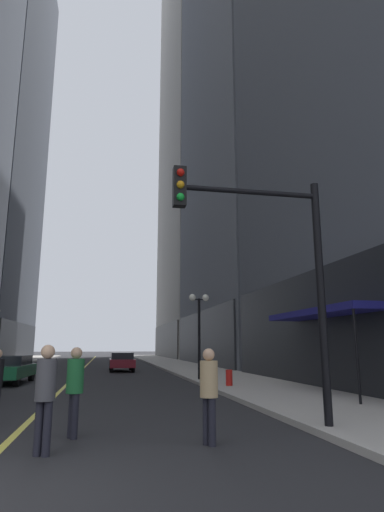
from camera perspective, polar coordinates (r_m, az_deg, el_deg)
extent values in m
plane|color=#262628|center=(40.72, -14.00, -14.07)|extent=(200.00, 200.00, 0.00)
cube|color=#ADA8A0|center=(41.19, -2.09, -14.27)|extent=(4.50, 78.00, 0.15)
cube|color=#E5D64C|center=(40.72, -13.99, -14.07)|extent=(0.16, 70.00, 0.01)
cube|color=black|center=(66.80, -22.14, -10.43)|extent=(0.50, 24.70, 5.00)
cube|color=black|center=(18.85, 17.08, -9.22)|extent=(0.50, 20.90, 5.00)
cube|color=#212327|center=(41.11, 1.34, -10.90)|extent=(0.50, 22.80, 5.00)
cube|color=#A8A399|center=(77.71, 2.68, 17.58)|extent=(15.33, 26.00, 80.01)
cube|color=#3A3935|center=(66.24, -3.49, -11.26)|extent=(0.50, 24.70, 5.00)
cube|color=navy|center=(16.96, 16.95, -7.29)|extent=(1.60, 6.82, 0.24)
cylinder|color=black|center=(13.75, 21.17, -12.58)|extent=(0.08, 0.08, 2.88)
cube|color=#196038|center=(23.07, -23.28, -13.93)|extent=(1.92, 4.58, 0.55)
cube|color=black|center=(23.27, -23.05, -12.75)|extent=(1.64, 2.59, 0.50)
cylinder|color=black|center=(21.37, -22.33, -14.98)|extent=(0.24, 0.65, 0.64)
cylinder|color=black|center=(24.47, -20.64, -14.60)|extent=(0.24, 0.65, 0.64)
cylinder|color=black|center=(24.80, -24.20, -14.28)|extent=(0.24, 0.65, 0.64)
cube|color=maroon|center=(32.12, -9.37, -13.87)|extent=(1.75, 4.30, 0.55)
cube|color=black|center=(31.89, -9.33, -13.03)|extent=(1.53, 2.41, 0.50)
cylinder|color=black|center=(33.61, -10.79, -14.20)|extent=(0.22, 0.64, 0.64)
cylinder|color=black|center=(33.67, -8.19, -14.28)|extent=(0.22, 0.64, 0.64)
cylinder|color=black|center=(30.61, -10.70, -14.45)|extent=(0.22, 0.64, 0.64)
cylinder|color=black|center=(30.68, -7.84, -14.53)|extent=(0.22, 0.64, 0.64)
cylinder|color=black|center=(8.54, 1.93, -21.11)|extent=(0.14, 0.14, 0.84)
cylinder|color=black|center=(8.42, 2.70, -21.24)|extent=(0.14, 0.14, 0.84)
cylinder|color=tan|center=(8.39, 2.26, -16.07)|extent=(0.46, 0.46, 0.67)
sphere|color=tan|center=(8.37, 2.24, -13.01)|extent=(0.23, 0.23, 0.23)
cylinder|color=black|center=(9.31, -15.38, -19.91)|extent=(0.14, 0.14, 0.85)
cylinder|color=black|center=(9.46, -15.77, -19.76)|extent=(0.14, 0.14, 0.85)
cylinder|color=#1E6633|center=(9.30, -15.31, -15.18)|extent=(0.45, 0.45, 0.68)
sphere|color=tan|center=(9.28, -15.15, -12.38)|extent=(0.23, 0.23, 0.23)
cylinder|color=black|center=(8.06, -18.77, -20.96)|extent=(0.14, 0.14, 0.88)
cylinder|color=black|center=(8.14, -19.79, -20.80)|extent=(0.14, 0.14, 0.88)
cylinder|color=#3F3F44|center=(8.00, -18.89, -15.34)|extent=(0.45, 0.45, 0.69)
sphere|color=tan|center=(7.98, -18.66, -12.01)|extent=(0.24, 0.24, 0.24)
cylinder|color=black|center=(9.92, 16.88, -5.83)|extent=(0.18, 0.18, 5.50)
cylinder|color=black|center=(9.84, 7.65, 8.49)|extent=(3.20, 0.12, 0.12)
cube|color=black|center=(9.47, -1.68, 9.21)|extent=(0.28, 0.24, 0.90)
sphere|color=red|center=(9.45, -1.53, 11.09)|extent=(0.17, 0.17, 0.17)
sphere|color=orange|center=(9.34, -1.54, 9.51)|extent=(0.17, 0.17, 0.17)
sphere|color=green|center=(9.25, -1.55, 7.90)|extent=(0.17, 0.17, 0.17)
cylinder|color=black|center=(22.21, 0.96, -11.09)|extent=(0.14, 0.14, 4.20)
cylinder|color=black|center=(22.33, 0.95, -5.82)|extent=(0.80, 0.06, 0.06)
sphere|color=white|center=(22.27, 0.06, -5.55)|extent=(0.36, 0.36, 0.36)
sphere|color=white|center=(22.42, 1.82, -5.59)|extent=(0.36, 0.36, 0.36)
cylinder|color=red|center=(18.79, 4.98, -16.09)|extent=(0.28, 0.28, 0.80)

